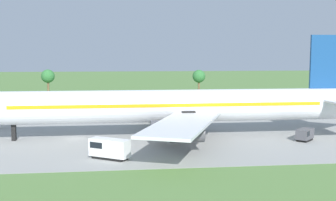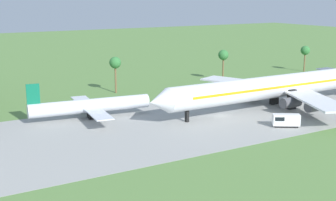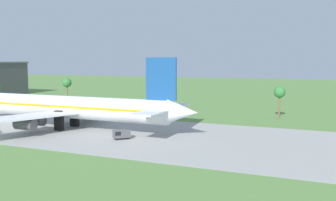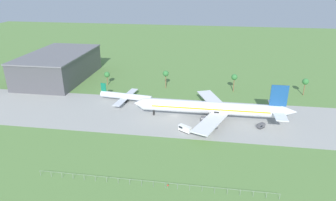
% 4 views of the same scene
% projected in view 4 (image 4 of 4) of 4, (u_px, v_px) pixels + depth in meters
% --- Properties ---
extents(ground_plane, '(600.00, 600.00, 0.00)m').
position_uv_depth(ground_plane, '(175.00, 116.00, 148.92)').
color(ground_plane, '#5B8442').
extents(taxiway_strip, '(320.00, 44.00, 0.02)m').
position_uv_depth(taxiway_strip, '(175.00, 116.00, 148.92)').
color(taxiway_strip, '#9E9E99').
rests_on(taxiway_strip, ground_plane).
extents(jet_airliner, '(77.73, 53.12, 18.91)m').
position_uv_depth(jet_airliner, '(213.00, 108.00, 143.67)').
color(jet_airliner, white).
rests_on(jet_airliner, ground_plane).
extents(regional_aircraft, '(29.75, 26.90, 9.61)m').
position_uv_depth(regional_aircraft, '(126.00, 96.00, 164.73)').
color(regional_aircraft, silver).
rests_on(regional_aircraft, ground_plane).
extents(baggage_tug, '(4.12, 4.10, 2.14)m').
position_uv_depth(baggage_tug, '(261.00, 126.00, 136.64)').
color(baggage_tug, black).
rests_on(baggage_tug, ground_plane).
extents(catering_van, '(6.22, 4.97, 2.99)m').
position_uv_depth(catering_van, '(185.00, 129.00, 133.15)').
color(catering_van, black).
rests_on(catering_van, ground_plane).
extents(perimeter_fence, '(80.10, 0.10, 2.10)m').
position_uv_depth(perimeter_fence, '(153.00, 183.00, 98.14)').
color(perimeter_fence, gray).
rests_on(perimeter_fence, ground_plane).
extents(no_stopping_sign, '(0.44, 0.08, 1.68)m').
position_uv_depth(no_stopping_sign, '(168.00, 186.00, 97.34)').
color(no_stopping_sign, gray).
rests_on(no_stopping_sign, ground_plane).
extents(terminal_building, '(36.72, 61.20, 17.54)m').
position_uv_depth(terminal_building, '(59.00, 66.00, 200.29)').
color(terminal_building, '#47474C').
rests_on(terminal_building, ground_plane).
extents(palm_tree_row, '(122.71, 3.60, 11.21)m').
position_uv_depth(palm_tree_row, '(201.00, 77.00, 180.27)').
color(palm_tree_row, brown).
rests_on(palm_tree_row, ground_plane).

